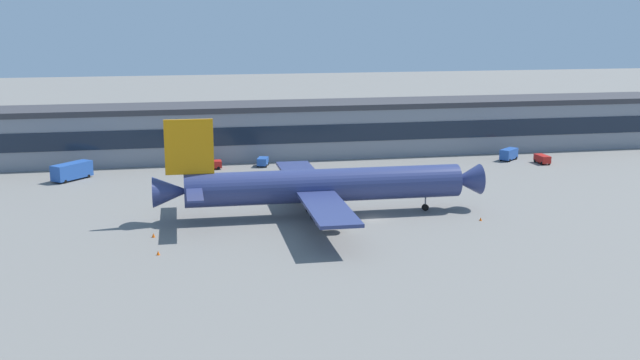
# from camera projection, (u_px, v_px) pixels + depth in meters

# --- Properties ---
(ground_plane) EXTENTS (600.00, 600.00, 0.00)m
(ground_plane) POSITION_uv_depth(u_px,v_px,m) (373.00, 219.00, 121.35)
(ground_plane) COLOR slate
(terminal_building) EXTENTS (177.04, 14.83, 12.09)m
(terminal_building) POSITION_uv_depth(u_px,v_px,m) (307.00, 129.00, 175.01)
(terminal_building) COLOR gray
(terminal_building) RESTS_ON ground_plane
(airliner) EXTENTS (53.25, 45.37, 16.14)m
(airliner) POSITION_uv_depth(u_px,v_px,m) (319.00, 186.00, 122.18)
(airliner) COLOR navy
(airliner) RESTS_ON ground_plane
(fuel_truck) EXTENTS (7.66, 8.15, 3.35)m
(fuel_truck) POSITION_uv_depth(u_px,v_px,m) (71.00, 171.00, 149.23)
(fuel_truck) COLOR #2651A5
(fuel_truck) RESTS_ON ground_plane
(crew_van) EXTENTS (5.36, 5.08, 2.55)m
(crew_van) POSITION_uv_depth(u_px,v_px,m) (509.00, 154.00, 169.53)
(crew_van) COLOR #2651A5
(crew_van) RESTS_ON ground_plane
(follow_me_car) EXTENTS (2.06, 4.43, 1.85)m
(follow_me_car) POSITION_uv_depth(u_px,v_px,m) (542.00, 158.00, 166.02)
(follow_me_car) COLOR red
(follow_me_car) RESTS_ON ground_plane
(baggage_tug) EXTENTS (2.94, 4.02, 1.85)m
(baggage_tug) POSITION_uv_depth(u_px,v_px,m) (263.00, 161.00, 163.00)
(baggage_tug) COLOR #2651A5
(baggage_tug) RESTS_ON ground_plane
(pushback_tractor) EXTENTS (4.82, 2.67, 1.75)m
(pushback_tractor) POSITION_uv_depth(u_px,v_px,m) (209.00, 164.00, 159.97)
(pushback_tractor) COLOR red
(pushback_tractor) RESTS_ON ground_plane
(traffic_cone_0) EXTENTS (0.52, 0.52, 0.65)m
(traffic_cone_0) POSITION_uv_depth(u_px,v_px,m) (153.00, 235.00, 111.27)
(traffic_cone_0) COLOR #F2590C
(traffic_cone_0) RESTS_ON ground_plane
(traffic_cone_1) EXTENTS (0.48, 0.48, 0.60)m
(traffic_cone_1) POSITION_uv_depth(u_px,v_px,m) (158.00, 253.00, 103.11)
(traffic_cone_1) COLOR #F2590C
(traffic_cone_1) RESTS_ON ground_plane
(traffic_cone_2) EXTENTS (0.46, 0.46, 0.57)m
(traffic_cone_2) POSITION_uv_depth(u_px,v_px,m) (481.00, 219.00, 120.22)
(traffic_cone_2) COLOR #F2590C
(traffic_cone_2) RESTS_ON ground_plane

